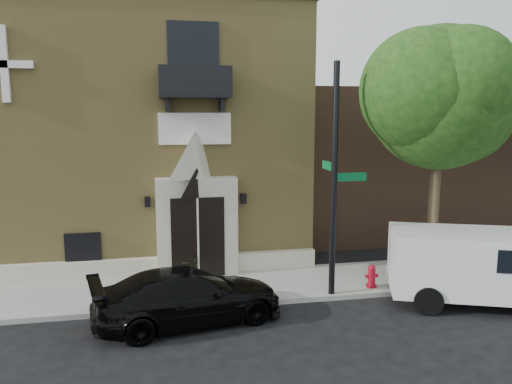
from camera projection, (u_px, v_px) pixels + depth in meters
ground at (242, 308)px, 13.97m from camera, size 120.00×120.00×0.00m
sidewalk at (265, 285)px, 15.60m from camera, size 42.00×3.00×0.15m
church at (138, 132)px, 20.39m from camera, size 12.20×11.01×9.30m
neighbour_building at (453, 158)px, 24.45m from camera, size 18.00×8.00×6.40m
street_tree_left at (443, 97)px, 14.52m from camera, size 4.97×4.38×7.77m
black_sedan at (189, 296)px, 12.87m from camera, size 5.20×2.96×1.42m
cargo_van at (493, 265)px, 13.95m from camera, size 5.53×3.74×2.10m
street_sign at (334, 180)px, 14.15m from camera, size 1.06×1.06×6.66m
fire_hydrant at (372, 276)px, 15.14m from camera, size 0.40×0.32×0.70m
dumpster at (422, 260)px, 15.73m from camera, size 2.12×1.46×1.27m
planter at (192, 266)px, 16.12m from camera, size 0.65×0.57×0.69m
pedestrian_near at (412, 247)px, 16.88m from camera, size 0.65×0.63×1.51m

